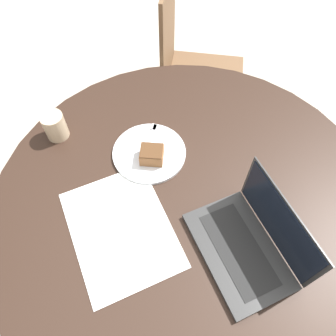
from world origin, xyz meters
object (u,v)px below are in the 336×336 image
(chair, at_px, (191,72))
(laptop, at_px, (249,243))
(plate, at_px, (149,153))
(coffee_glass, at_px, (55,126))

(chair, xyz_separation_m, laptop, (-1.07, -0.06, 0.29))
(plate, relative_size, laptop, 0.67)
(chair, relative_size, laptop, 2.56)
(plate, relative_size, coffee_glass, 2.57)
(plate, distance_m, coffee_glass, 0.35)
(chair, bearing_deg, laptop, 14.33)
(plate, bearing_deg, chair, -17.23)
(plate, bearing_deg, laptop, -141.58)
(plate, xyz_separation_m, coffee_glass, (0.10, 0.33, 0.04))
(coffee_glass, xyz_separation_m, laptop, (-0.46, -0.62, -0.01))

